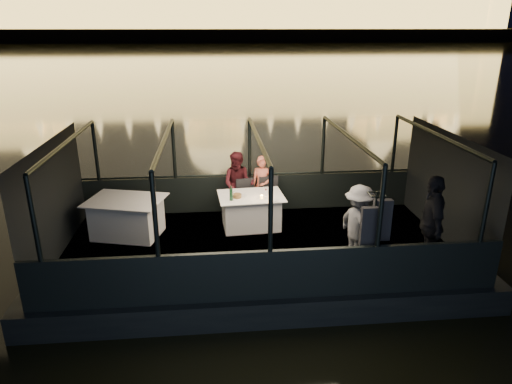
{
  "coord_description": "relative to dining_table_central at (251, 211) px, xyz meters",
  "views": [
    {
      "loc": [
        -0.87,
        -8.6,
        4.84
      ],
      "look_at": [
        0.0,
        0.4,
        1.55
      ],
      "focal_mm": 32.0,
      "sensor_mm": 36.0,
      "label": 1
    }
  ],
  "objects": [
    {
      "name": "person_woman_coral",
      "position": [
        0.33,
        0.72,
        0.36
      ],
      "size": [
        0.59,
        0.45,
        1.46
      ],
      "primitive_type": "imported",
      "rotation": [
        0.0,
        0.0,
        -0.21
      ],
      "color": "#D4664D",
      "rests_on": "boat_deck"
    },
    {
      "name": "person_man_maroon",
      "position": [
        -0.24,
        0.72,
        0.36
      ],
      "size": [
        0.88,
        0.76,
        1.58
      ],
      "primitive_type": "imported",
      "rotation": [
        0.0,
        0.0,
        -0.26
      ],
      "color": "#3D1116",
      "rests_on": "boat_deck"
    },
    {
      "name": "chair_port_right",
      "position": [
        0.48,
        0.45,
        0.06
      ],
      "size": [
        0.5,
        0.5,
        0.98
      ],
      "primitive_type": "cube",
      "rotation": [
        0.0,
        0.0,
        0.09
      ],
      "color": "black",
      "rests_on": "boat_deck"
    },
    {
      "name": "cabin_glass_port",
      "position": [
        0.06,
        1.04,
        1.21
      ],
      "size": [
        8.0,
        0.02,
        1.4
      ],
      "primitive_type": null,
      "color": "#99B2B2",
      "rests_on": "gunwale_port"
    },
    {
      "name": "river_water",
      "position": [
        0.06,
        79.04,
        -0.89
      ],
      "size": [
        500.0,
        500.0,
        0.0
      ],
      "primitive_type": "plane",
      "color": "black",
      "rests_on": "ground"
    },
    {
      "name": "dining_table_central",
      "position": [
        0.0,
        0.0,
        0.0
      ],
      "size": [
        1.52,
        1.15,
        0.77
      ],
      "primitive_type": "cube",
      "rotation": [
        0.0,
        0.0,
        0.07
      ],
      "color": "silver",
      "rests_on": "boat_deck"
    },
    {
      "name": "cabin_roof_glass",
      "position": [
        0.06,
        -0.96,
        1.91
      ],
      "size": [
        8.0,
        4.0,
        0.02
      ],
      "primitive_type": null,
      "color": "#99B2B2",
      "rests_on": "boat_deck"
    },
    {
      "name": "bread_basket",
      "position": [
        -0.32,
        -0.09,
        0.42
      ],
      "size": [
        0.22,
        0.22,
        0.08
      ],
      "primitive_type": "cylinder",
      "rotation": [
        0.0,
        0.0,
        -0.1
      ],
      "color": "brown",
      "rests_on": "dining_table_central"
    },
    {
      "name": "canopy_ribs",
      "position": [
        0.06,
        -0.96,
        0.76
      ],
      "size": [
        8.0,
        4.0,
        2.3
      ],
      "primitive_type": null,
      "color": "black",
      "rests_on": "boat_deck"
    },
    {
      "name": "passenger_stripe",
      "position": [
        1.89,
        -1.87,
        0.47
      ],
      "size": [
        0.86,
        1.15,
        1.59
      ],
      "primitive_type": "imported",
      "rotation": [
        0.0,
        0.0,
        1.88
      ],
      "color": "white",
      "rests_on": "boat_deck"
    },
    {
      "name": "end_wall_fore",
      "position": [
        -3.94,
        -0.96,
        0.76
      ],
      "size": [
        0.02,
        4.0,
        2.3
      ],
      "primitive_type": null,
      "color": "black",
      "rests_on": "boat_deck"
    },
    {
      "name": "chair_port_left",
      "position": [
        -0.09,
        0.45,
        0.06
      ],
      "size": [
        0.52,
        0.52,
        0.94
      ],
      "primitive_type": "cube",
      "rotation": [
        0.0,
        0.0,
        0.21
      ],
      "color": "black",
      "rests_on": "boat_deck"
    },
    {
      "name": "coat_stand",
      "position": [
        1.86,
        -2.71,
        0.51
      ],
      "size": [
        0.51,
        0.41,
        1.77
      ],
      "primitive_type": null,
      "rotation": [
        0.0,
        0.0,
        -0.04
      ],
      "color": "black",
      "rests_on": "boat_deck"
    },
    {
      "name": "gunwale_starboard",
      "position": [
        0.06,
        -2.96,
        0.06
      ],
      "size": [
        8.0,
        0.08,
        0.9
      ],
      "primitive_type": "cube",
      "color": "black",
      "rests_on": "boat_deck"
    },
    {
      "name": "gunwale_port",
      "position": [
        0.06,
        1.04,
        0.06
      ],
      "size": [
        8.0,
        0.08,
        0.9
      ],
      "primitive_type": "cube",
      "color": "black",
      "rests_on": "boat_deck"
    },
    {
      "name": "dining_table_aft",
      "position": [
        -2.73,
        -0.19,
        0.0
      ],
      "size": [
        1.83,
        1.52,
        0.84
      ],
      "primitive_type": "cube",
      "rotation": [
        0.0,
        0.0,
        -0.26
      ],
      "color": "silver",
      "rests_on": "boat_deck"
    },
    {
      "name": "end_wall_aft",
      "position": [
        4.06,
        -0.96,
        0.76
      ],
      "size": [
        0.02,
        4.0,
        2.3
      ],
      "primitive_type": null,
      "color": "black",
      "rests_on": "boat_deck"
    },
    {
      "name": "wine_bottle",
      "position": [
        -0.46,
        -0.26,
        0.53
      ],
      "size": [
        0.08,
        0.08,
        0.33
      ],
      "primitive_type": "cylinder",
      "rotation": [
        0.0,
        0.0,
        -0.22
      ],
      "color": "#14391F",
      "rests_on": "dining_table_central"
    },
    {
      "name": "embankment",
      "position": [
        0.06,
        209.04,
        0.11
      ],
      "size": [
        400.0,
        140.0,
        6.0
      ],
      "primitive_type": "cube",
      "color": "#423D33",
      "rests_on": "ground"
    },
    {
      "name": "amber_candle",
      "position": [
        0.22,
        -0.22,
        0.42
      ],
      "size": [
        0.06,
        0.06,
        0.08
      ],
      "primitive_type": "cylinder",
      "rotation": [
        0.0,
        0.0,
        -0.07
      ],
      "color": "#FFB83F",
      "rests_on": "dining_table_central"
    },
    {
      "name": "plate_far",
      "position": [
        -0.22,
        -0.01,
        0.39
      ],
      "size": [
        0.34,
        0.34,
        0.02
      ],
      "primitive_type": "cylinder",
      "rotation": [
        0.0,
        0.0,
        -0.43
      ],
      "color": "silver",
      "rests_on": "dining_table_central"
    },
    {
      "name": "plate_near",
      "position": [
        0.47,
        -0.36,
        0.39
      ],
      "size": [
        0.27,
        0.27,
        0.01
      ],
      "primitive_type": "cylinder",
      "rotation": [
        0.0,
        0.0,
        -0.29
      ],
      "color": "silver",
      "rests_on": "dining_table_central"
    },
    {
      "name": "boat_deck",
      "position": [
        0.06,
        -0.96,
        -0.41
      ],
      "size": [
        8.0,
        4.0,
        0.04
      ],
      "primitive_type": "cube",
      "color": "black",
      "rests_on": "boat_hull"
    },
    {
      "name": "cabin_glass_starboard",
      "position": [
        0.06,
        -2.96,
        1.21
      ],
      "size": [
        8.0,
        0.02,
        1.4
      ],
      "primitive_type": null,
      "color": "#99B2B2",
      "rests_on": "gunwale_starboard"
    },
    {
      "name": "boat_hull",
      "position": [
        0.06,
        -0.96,
        -0.89
      ],
      "size": [
        8.6,
        4.4,
        1.0
      ],
      "primitive_type": "cube",
      "color": "black",
      "rests_on": "river_water"
    },
    {
      "name": "wine_glass_white",
      "position": [
        -0.42,
        -0.27,
        0.48
      ],
      "size": [
        0.07,
        0.07,
        0.19
      ],
      "primitive_type": null,
      "rotation": [
        0.0,
        0.0,
        -0.07
      ],
      "color": "silver",
      "rests_on": "dining_table_central"
    },
    {
      "name": "passenger_dark",
      "position": [
        3.12,
        -2.26,
        0.47
      ],
      "size": [
        0.7,
        1.18,
        1.88
      ],
      "primitive_type": "imported",
      "rotation": [
        0.0,
        0.0,
        4.48
      ],
      "color": "black",
      "rests_on": "boat_deck"
    },
    {
      "name": "wine_glass_red",
      "position": [
        0.34,
        -0.02,
        0.48
      ],
      "size": [
        0.08,
        0.08,
        0.18
      ],
      "primitive_type": null,
      "rotation": [
        0.0,
        0.0,
        0.41
      ],
      "color": "white",
      "rests_on": "dining_table_central"
    }
  ]
}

